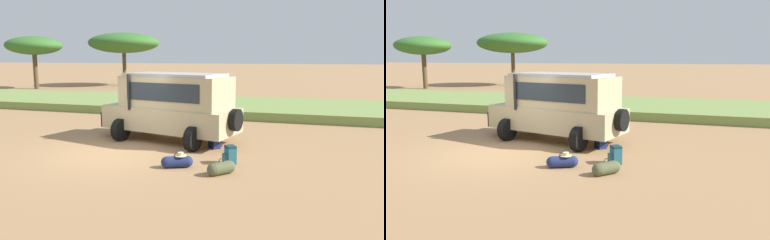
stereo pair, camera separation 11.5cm
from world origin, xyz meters
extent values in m
plane|color=#9E754C|center=(0.00, 0.00, 0.00)|extent=(320.00, 320.00, 0.00)
cube|color=olive|center=(0.00, 10.73, 0.22)|extent=(120.00, 7.00, 0.44)
cube|color=tan|center=(1.03, 2.34, 0.82)|extent=(5.21, 2.99, 0.84)
cube|color=tan|center=(1.28, 2.28, 1.79)|extent=(4.13, 2.63, 1.10)
cube|color=#232D38|center=(-0.21, 2.64, 1.74)|extent=(0.42, 1.53, 0.77)
cube|color=#232D38|center=(1.07, 1.40, 1.84)|extent=(2.87, 0.72, 0.60)
cube|color=#232D38|center=(1.49, 3.16, 1.84)|extent=(2.87, 0.72, 0.60)
cube|color=#B7B7B7|center=(1.23, 2.29, 2.39)|extent=(3.73, 2.46, 0.10)
cube|color=black|center=(-1.47, 2.94, 0.65)|extent=(0.53, 1.61, 0.56)
cylinder|color=black|center=(-0.26, 1.65, 1.79)|extent=(0.10, 0.10, 1.25)
cylinder|color=black|center=(-0.67, 1.75, 0.40)|extent=(0.46, 0.84, 0.80)
cylinder|color=black|center=(-0.22, 3.64, 0.40)|extent=(0.46, 0.84, 0.80)
cylinder|color=black|center=(2.28, 1.04, 0.40)|extent=(0.46, 0.84, 0.80)
cylinder|color=black|center=(2.74, 2.93, 0.40)|extent=(0.46, 0.84, 0.80)
cylinder|color=black|center=(3.55, 1.74, 0.97)|extent=(0.39, 0.77, 0.74)
cube|color=#235B6B|center=(3.74, -0.03, 0.23)|extent=(0.39, 0.41, 0.46)
cube|color=#235B6B|center=(3.60, -0.13, 0.17)|extent=(0.21, 0.25, 0.25)
cube|color=#13323A|center=(3.74, -0.03, 0.49)|extent=(0.39, 0.40, 0.07)
cylinder|color=#13323A|center=(3.90, -0.01, 0.23)|extent=(0.04, 0.04, 0.39)
cylinder|color=#13323A|center=(3.81, 0.11, 0.23)|extent=(0.04, 0.04, 0.39)
cube|color=navy|center=(2.86, 1.61, 0.26)|extent=(0.45, 0.45, 0.53)
cube|color=navy|center=(2.99, 1.74, 0.20)|extent=(0.25, 0.25, 0.29)
cube|color=black|center=(2.86, 1.61, 0.56)|extent=(0.45, 0.45, 0.07)
cylinder|color=black|center=(2.69, 1.56, 0.26)|extent=(0.04, 0.04, 0.45)
cylinder|color=black|center=(2.81, 1.44, 0.26)|extent=(0.04, 0.04, 0.45)
cylinder|color=navy|center=(2.41, -0.84, 0.16)|extent=(0.66, 0.53, 0.32)
sphere|color=navy|center=(2.67, -0.72, 0.16)|extent=(0.31, 0.31, 0.31)
sphere|color=navy|center=(2.15, -0.96, 0.16)|extent=(0.31, 0.31, 0.31)
torus|color=#121834|center=(2.41, -0.84, 0.34)|extent=(0.16, 0.09, 0.16)
cylinder|color=beige|center=(2.50, -0.79, 0.33)|extent=(0.34, 0.34, 0.02)
cylinder|color=beige|center=(2.50, -0.79, 0.38)|extent=(0.17, 0.17, 0.09)
cylinder|color=#4C5133|center=(3.71, -1.07, 0.17)|extent=(0.59, 0.60, 0.33)
sphere|color=#4C5133|center=(3.54, -1.27, 0.17)|extent=(0.33, 0.33, 0.33)
sphere|color=#4C5133|center=(3.88, -0.88, 0.17)|extent=(0.33, 0.33, 0.33)
torus|color=#2D301E|center=(3.71, -1.07, 0.35)|extent=(0.13, 0.14, 0.16)
cylinder|color=brown|center=(-19.07, 19.56, 1.67)|extent=(0.42, 0.42, 3.34)
ellipsoid|color=#336628|center=(-19.07, 19.56, 4.07)|extent=(5.30, 4.90, 1.71)
cylinder|color=brown|center=(-13.03, 26.01, 1.79)|extent=(0.40, 0.40, 3.57)
ellipsoid|color=#336628|center=(-13.03, 26.01, 4.47)|extent=(7.54, 6.86, 2.12)
camera|label=1|loc=(5.76, -10.21, 3.00)|focal=35.00mm
camera|label=2|loc=(5.87, -10.18, 3.00)|focal=35.00mm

